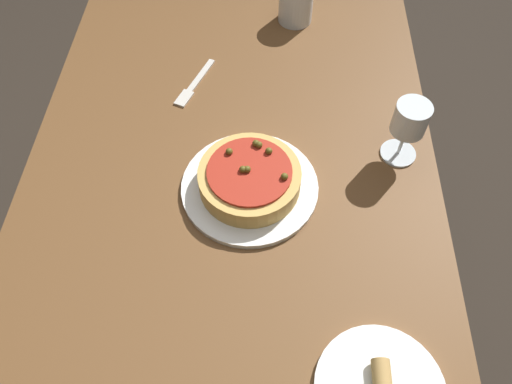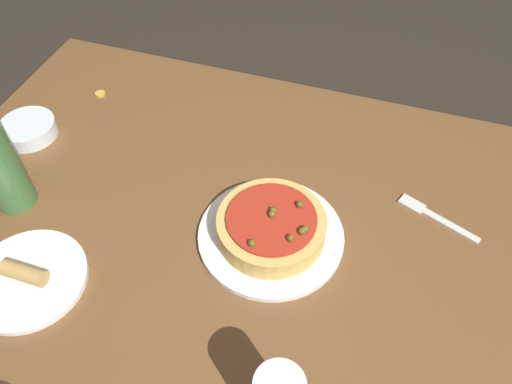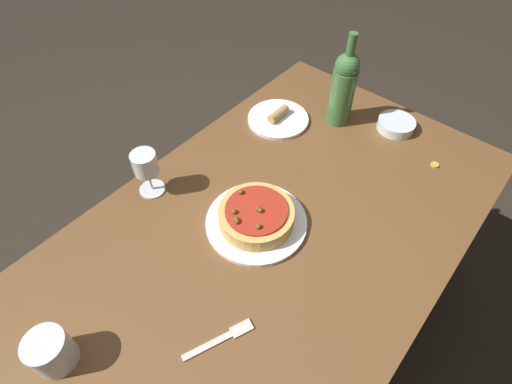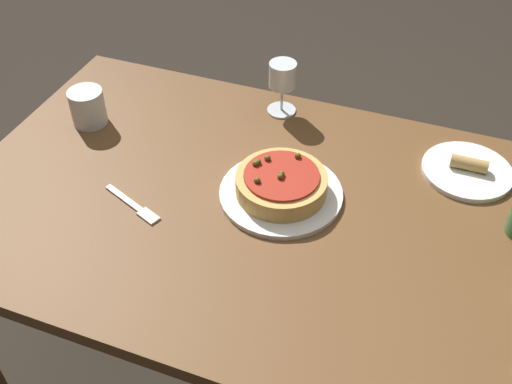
{
  "view_description": "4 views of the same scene",
  "coord_description": "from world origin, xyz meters",
  "px_view_note": "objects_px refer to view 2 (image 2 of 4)",
  "views": [
    {
      "loc": [
        0.55,
        0.08,
        1.57
      ],
      "look_at": [
        0.05,
        0.06,
        0.82
      ],
      "focal_mm": 35.0,
      "sensor_mm": 36.0,
      "label": 1
    },
    {
      "loc": [
        -0.15,
        0.56,
        1.52
      ],
      "look_at": [
        0.03,
        0.02,
        0.85
      ],
      "focal_mm": 35.0,
      "sensor_mm": 36.0,
      "label": 2
    },
    {
      "loc": [
        -0.49,
        -0.36,
        1.62
      ],
      "look_at": [
        0.03,
        0.08,
        0.82
      ],
      "focal_mm": 28.0,
      "sensor_mm": 36.0,
      "label": 3
    },
    {
      "loc": [
        0.28,
        -0.88,
        1.65
      ],
      "look_at": [
        -0.05,
        0.0,
        0.78
      ],
      "focal_mm": 42.0,
      "sensor_mm": 36.0,
      "label": 4
    }
  ],
  "objects_px": {
    "side_bowl": "(28,129)",
    "fork": "(433,216)",
    "dinner_plate": "(271,236)",
    "pizza": "(271,226)",
    "dining_table": "(272,247)",
    "side_plate": "(27,278)",
    "bottle_cap": "(100,94)"
  },
  "relations": [
    {
      "from": "pizza",
      "to": "side_bowl",
      "type": "relative_size",
      "value": 1.65
    },
    {
      "from": "side_plate",
      "to": "dinner_plate",
      "type": "bearing_deg",
      "value": -149.47
    },
    {
      "from": "side_plate",
      "to": "side_bowl",
      "type": "bearing_deg",
      "value": -55.92
    },
    {
      "from": "dining_table",
      "to": "side_plate",
      "type": "distance_m",
      "value": 0.46
    },
    {
      "from": "dinner_plate",
      "to": "pizza",
      "type": "height_order",
      "value": "pizza"
    },
    {
      "from": "pizza",
      "to": "bottle_cap",
      "type": "relative_size",
      "value": 8.27
    },
    {
      "from": "dining_table",
      "to": "pizza",
      "type": "xyz_separation_m",
      "value": [
        -0.01,
        0.04,
        0.13
      ]
    },
    {
      "from": "side_bowl",
      "to": "side_plate",
      "type": "xyz_separation_m",
      "value": [
        -0.22,
        0.32,
        -0.01
      ]
    },
    {
      "from": "side_plate",
      "to": "bottle_cap",
      "type": "bearing_deg",
      "value": -74.11
    },
    {
      "from": "bottle_cap",
      "to": "side_bowl",
      "type": "bearing_deg",
      "value": 66.18
    },
    {
      "from": "pizza",
      "to": "fork",
      "type": "height_order",
      "value": "pizza"
    },
    {
      "from": "dining_table",
      "to": "bottle_cap",
      "type": "distance_m",
      "value": 0.56
    },
    {
      "from": "dinner_plate",
      "to": "side_plate",
      "type": "xyz_separation_m",
      "value": [
        0.37,
        0.22,
        0.0
      ]
    },
    {
      "from": "side_bowl",
      "to": "fork",
      "type": "height_order",
      "value": "side_bowl"
    },
    {
      "from": "side_bowl",
      "to": "bottle_cap",
      "type": "height_order",
      "value": "side_bowl"
    },
    {
      "from": "dining_table",
      "to": "side_bowl",
      "type": "relative_size",
      "value": 11.79
    },
    {
      "from": "dining_table",
      "to": "side_plate",
      "type": "height_order",
      "value": "side_plate"
    },
    {
      "from": "dinner_plate",
      "to": "side_plate",
      "type": "relative_size",
      "value": 1.32
    },
    {
      "from": "dinner_plate",
      "to": "pizza",
      "type": "distance_m",
      "value": 0.03
    },
    {
      "from": "side_bowl",
      "to": "fork",
      "type": "xyz_separation_m",
      "value": [
        -0.87,
        -0.04,
        -0.01
      ]
    },
    {
      "from": "fork",
      "to": "bottle_cap",
      "type": "distance_m",
      "value": 0.81
    },
    {
      "from": "dinner_plate",
      "to": "side_bowl",
      "type": "xyz_separation_m",
      "value": [
        0.59,
        -0.1,
        0.01
      ]
    },
    {
      "from": "dining_table",
      "to": "side_plate",
      "type": "relative_size",
      "value": 6.93
    },
    {
      "from": "bottle_cap",
      "to": "dinner_plate",
      "type": "bearing_deg",
      "value": 152.04
    },
    {
      "from": "side_plate",
      "to": "fork",
      "type": "bearing_deg",
      "value": -150.97
    },
    {
      "from": "pizza",
      "to": "dining_table",
      "type": "bearing_deg",
      "value": -78.76
    },
    {
      "from": "side_bowl",
      "to": "fork",
      "type": "distance_m",
      "value": 0.87
    },
    {
      "from": "dining_table",
      "to": "side_bowl",
      "type": "distance_m",
      "value": 0.59
    },
    {
      "from": "dining_table",
      "to": "side_bowl",
      "type": "xyz_separation_m",
      "value": [
        0.58,
        -0.06,
        0.11
      ]
    },
    {
      "from": "dining_table",
      "to": "pizza",
      "type": "relative_size",
      "value": 7.13
    },
    {
      "from": "side_bowl",
      "to": "bottle_cap",
      "type": "xyz_separation_m",
      "value": [
        -0.08,
        -0.17,
        -0.01
      ]
    },
    {
      "from": "side_bowl",
      "to": "pizza",
      "type": "bearing_deg",
      "value": 170.37
    }
  ]
}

